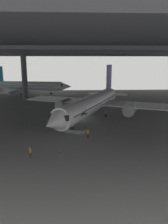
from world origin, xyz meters
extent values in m
plane|color=slate|center=(0.00, 0.00, 0.00)|extent=(110.00, 110.00, 0.00)
cylinder|color=#4C4F54|center=(-18.78, 25.58, 7.93)|extent=(1.83, 1.83, 15.86)
cube|color=#38383D|center=(0.00, 13.75, 16.46)|extent=(121.00, 99.00, 1.20)
cube|color=#4C4F54|center=(0.00, -11.00, 15.46)|extent=(115.50, 0.50, 0.70)
cube|color=#4C4F54|center=(0.00, 30.25, 15.46)|extent=(115.50, 0.50, 0.70)
cylinder|color=white|center=(1.77, -0.39, 3.64)|extent=(16.50, 29.23, 4.07)
cone|color=white|center=(-5.41, -15.80, 3.64)|extent=(5.68, 6.11, 3.99)
cube|color=black|center=(-4.32, -13.47, 4.14)|extent=(4.34, 4.04, 0.90)
cone|color=white|center=(8.95, 15.03, 4.04)|extent=(5.89, 7.37, 3.46)
cube|color=navy|center=(7.86, 12.70, 9.00)|extent=(2.09, 4.13, 6.66)
cube|color=white|center=(9.98, 10.49, 4.25)|extent=(6.10, 5.21, 0.16)
cube|color=white|center=(4.81, 12.90, 4.25)|extent=(6.10, 5.21, 0.16)
cube|color=white|center=(13.41, -0.38, 3.23)|extent=(18.56, 13.90, 0.24)
cylinder|color=#9EA3A8|center=(10.62, -1.53, 2.52)|extent=(4.52, 5.86, 2.52)
cube|color=white|center=(-5.72, 8.52, 3.23)|extent=(18.56, 13.90, 0.24)
cylinder|color=#9EA3A8|center=(-4.80, 5.66, 2.52)|extent=(4.52, 5.86, 2.52)
cube|color=navy|center=(1.77, -0.39, 3.94)|extent=(15.64, 27.26, 0.16)
cylinder|color=#9EA3A8|center=(-2.53, -9.61, 1.25)|extent=(0.20, 0.20, 1.15)
cylinder|color=black|center=(-2.53, -9.61, 0.45)|extent=(0.65, 0.94, 0.90)
cylinder|color=#9EA3A8|center=(5.41, 1.19, 1.25)|extent=(0.20, 0.20, 1.15)
cylinder|color=black|center=(5.41, 1.19, 0.45)|extent=(0.65, 0.94, 0.90)
cylinder|color=#9EA3A8|center=(0.63, 3.41, 1.25)|extent=(0.20, 0.20, 1.15)
cylinder|color=black|center=(0.63, 3.41, 0.45)|extent=(0.65, 0.94, 0.90)
cube|color=slate|center=(-2.05, -10.04, 0.35)|extent=(4.27, 3.05, 0.70)
cube|color=slate|center=(-2.05, -10.04, 2.27)|extent=(3.93, 2.75, 3.23)
cube|color=slate|center=(-0.40, -10.81, 3.84)|extent=(1.55, 1.64, 0.12)
cylinder|color=black|center=(-0.14, -10.26, 4.34)|extent=(0.06, 0.06, 1.00)
cylinder|color=black|center=(-0.65, -11.35, 4.34)|extent=(0.06, 0.06, 1.00)
cylinder|color=black|center=(-0.27, -10.10, 0.15)|extent=(0.32, 0.24, 0.30)
cylinder|color=black|center=(-0.86, -11.37, 0.15)|extent=(0.32, 0.24, 0.30)
cylinder|color=black|center=(-3.24, -8.71, 0.15)|extent=(0.32, 0.24, 0.30)
cylinder|color=black|center=(-3.83, -9.98, 0.15)|extent=(0.32, 0.24, 0.30)
cylinder|color=#232838|center=(-8.40, -20.92, 0.42)|extent=(0.14, 0.14, 0.84)
cylinder|color=#232838|center=(-8.34, -21.09, 0.42)|extent=(0.14, 0.14, 0.84)
cube|color=orange|center=(-8.37, -21.00, 1.14)|extent=(0.32, 0.41, 0.60)
cylinder|color=orange|center=(-8.44, -20.78, 1.17)|extent=(0.09, 0.09, 0.57)
cylinder|color=orange|center=(-8.30, -21.22, 1.17)|extent=(0.09, 0.09, 0.57)
sphere|color=tan|center=(-8.37, -21.00, 1.57)|extent=(0.23, 0.23, 0.23)
cylinder|color=#232838|center=(0.12, -13.16, 0.42)|extent=(0.14, 0.14, 0.84)
cylinder|color=#232838|center=(0.23, -13.30, 0.42)|extent=(0.14, 0.14, 0.84)
cube|color=orange|center=(0.18, -13.23, 1.14)|extent=(0.40, 0.42, 0.59)
cylinder|color=orange|center=(0.04, -13.05, 1.17)|extent=(0.09, 0.09, 0.57)
cylinder|color=orange|center=(0.32, -13.41, 1.17)|extent=(0.09, 0.09, 0.57)
sphere|color=tan|center=(0.18, -13.23, 1.56)|extent=(0.23, 0.23, 0.23)
cylinder|color=white|center=(-20.59, 41.54, 3.45)|extent=(27.86, 8.60, 3.71)
cone|color=white|center=(-5.35, 38.77, 3.45)|extent=(5.03, 4.37, 3.63)
cube|color=black|center=(-7.66, 39.19, 3.92)|extent=(3.12, 3.57, 0.82)
cube|color=white|center=(-32.06, 46.27, 4.01)|extent=(3.83, 5.19, 0.16)
cube|color=white|center=(-23.27, 51.79, 3.08)|extent=(9.41, 16.46, 0.24)
cylinder|color=#9EA3A8|center=(-21.62, 49.60, 2.43)|extent=(5.15, 3.13, 2.30)
cube|color=white|center=(-26.71, 32.89, 3.08)|extent=(9.41, 16.46, 0.24)
cylinder|color=#9EA3A8|center=(-24.40, 34.36, 2.43)|extent=(5.15, 3.13, 2.30)
cube|color=#1972B2|center=(-20.59, 41.54, 3.73)|extent=(25.88, 8.31, 0.16)
cylinder|color=#9EA3A8|center=(-11.47, 39.88, 1.25)|extent=(0.20, 0.20, 1.15)
cylinder|color=black|center=(-11.47, 39.88, 0.45)|extent=(0.94, 0.46, 0.90)
cylinder|color=#9EA3A8|center=(-22.80, 44.44, 1.25)|extent=(0.20, 0.20, 1.15)
cylinder|color=black|center=(-22.80, 44.44, 0.45)|extent=(0.94, 0.46, 0.90)
cylinder|color=#9EA3A8|center=(-23.68, 39.61, 1.25)|extent=(0.20, 0.20, 1.15)
cylinder|color=black|center=(-23.68, 39.61, 0.45)|extent=(0.94, 0.46, 0.90)
cube|color=black|center=(-4.41, -19.11, 0.02)|extent=(0.36, 0.36, 0.04)
cone|color=orange|center=(-4.41, -19.11, 0.32)|extent=(0.30, 0.30, 0.56)
cube|color=yellow|center=(11.80, 7.23, 0.55)|extent=(2.43, 2.38, 0.70)
cylinder|color=black|center=(11.59, 6.28, 0.22)|extent=(0.44, 0.43, 0.44)
cylinder|color=black|center=(10.84, 7.09, 0.22)|extent=(0.44, 0.43, 0.44)
cylinder|color=black|center=(12.76, 7.37, 0.22)|extent=(0.44, 0.43, 0.44)
cylinder|color=black|center=(12.01, 8.18, 0.22)|extent=(0.44, 0.43, 0.44)
camera|label=1|loc=(-2.27, -49.37, 13.03)|focal=34.89mm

